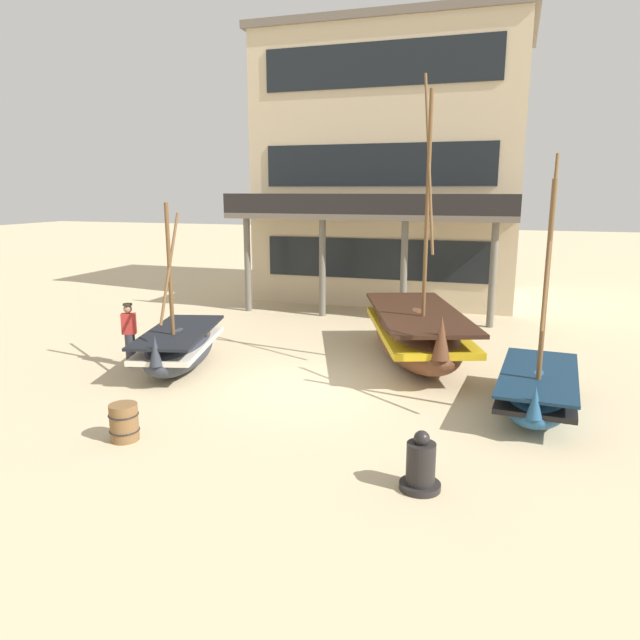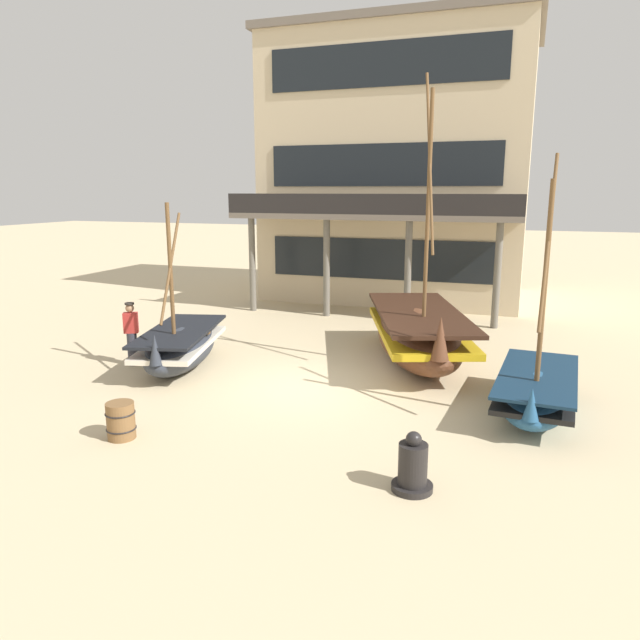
% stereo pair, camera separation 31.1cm
% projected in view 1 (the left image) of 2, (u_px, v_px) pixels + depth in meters
% --- Properties ---
extents(ground_plane, '(120.00, 120.00, 0.00)m').
position_uv_depth(ground_plane, '(307.00, 386.00, 13.98)').
color(ground_plane, '#CCB78E').
extents(fishing_boat_near_left, '(2.42, 4.07, 4.27)m').
position_uv_depth(fishing_boat_near_left, '(179.00, 347.00, 15.25)').
color(fishing_boat_near_left, '#2D333D').
rests_on(fishing_boat_near_left, ground).
extents(fishing_boat_centre_large, '(3.91, 6.07, 7.38)m').
position_uv_depth(fishing_boat_centre_large, '(417.00, 333.00, 15.84)').
color(fishing_boat_centre_large, brown).
rests_on(fishing_boat_centre_large, ground).
extents(fishing_boat_far_right, '(1.77, 3.87, 5.27)m').
position_uv_depth(fishing_boat_far_right, '(538.00, 389.00, 12.28)').
color(fishing_boat_far_right, '#23517A').
rests_on(fishing_boat_far_right, ground).
extents(fisherman_by_hull, '(0.42, 0.36, 1.68)m').
position_uv_depth(fisherman_by_hull, '(130.00, 335.00, 15.40)').
color(fisherman_by_hull, '#33333D').
rests_on(fisherman_by_hull, ground).
extents(capstan_winch, '(0.65, 0.65, 0.97)m').
position_uv_depth(capstan_winch, '(421.00, 466.00, 9.10)').
color(capstan_winch, black).
rests_on(capstan_winch, ground).
extents(wooden_barrel, '(0.56, 0.56, 0.70)m').
position_uv_depth(wooden_barrel, '(124.00, 422.00, 10.90)').
color(wooden_barrel, brown).
rests_on(wooden_barrel, ground).
extents(harbor_building_main, '(10.88, 9.14, 10.89)m').
position_uv_depth(harbor_building_main, '(394.00, 169.00, 25.08)').
color(harbor_building_main, beige).
rests_on(harbor_building_main, ground).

